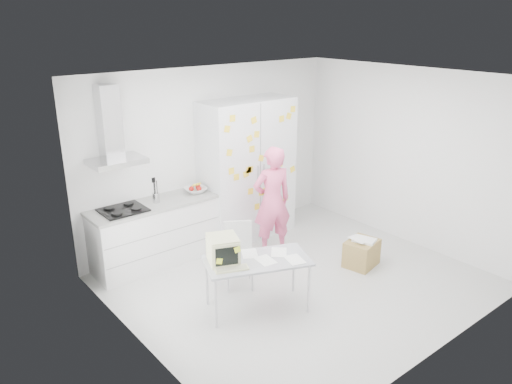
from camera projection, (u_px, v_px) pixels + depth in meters
floor at (298, 282)px, 6.73m from camera, size 4.50×4.00×0.02m
walls at (264, 174)px, 6.80m from camera, size 4.52×4.01×2.70m
ceiling at (305, 78)px, 5.82m from camera, size 4.50×4.00×0.02m
counter_run at (156, 232)px, 7.10m from camera, size 1.84×0.63×1.28m
range_hood at (111, 133)px, 6.43m from camera, size 0.70×0.48×1.01m
tall_cabinet at (247, 169)px, 7.85m from camera, size 1.50×0.68×2.20m
person at (272, 201)px, 7.30m from camera, size 0.68×0.53×1.65m
desk at (236, 255)px, 5.83m from camera, size 1.38×1.04×0.98m
chair at (239, 250)px, 6.53m from camera, size 0.54×0.54×0.86m
cardboard_box at (362, 253)px, 7.11m from camera, size 0.54×0.47×0.41m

